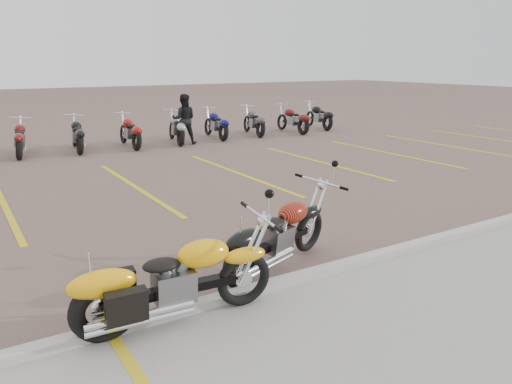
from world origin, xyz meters
The scene contains 7 objects.
ground centered at (0.00, 0.00, 0.00)m, with size 100.00×100.00×0.00m, color brown.
curb centered at (0.00, -2.00, 0.06)m, with size 60.00×0.18×0.12m, color #ADAAA3.
parking_stripes centered at (0.00, 4.00, 0.00)m, with size 38.00×5.50×0.01m, color gold, non-canonical shape.
yellow_cruiser centered at (-1.65, -2.12, 0.46)m, with size 2.26×0.37×0.93m.
flame_cruiser centered at (0.10, -1.48, 0.45)m, with size 2.11×0.87×0.90m.
person_b centered at (3.45, 9.02, 0.85)m, with size 0.82×0.64×1.70m, color black.
bg_bike_row centered at (-0.03, 9.58, 0.55)m, with size 20.72×2.07×1.10m.
Camera 1 is at (-3.47, -6.76, 2.78)m, focal length 35.00 mm.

